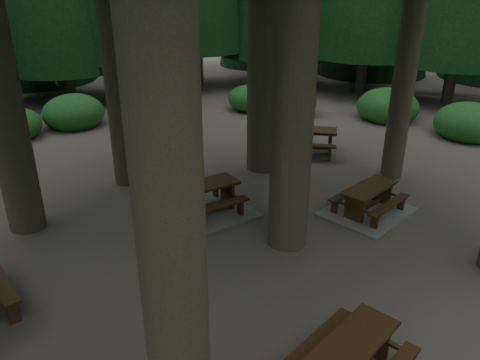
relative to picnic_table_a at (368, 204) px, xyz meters
name	(u,v)px	position (x,y,z in m)	size (l,w,h in m)	color
ground	(259,255)	(-3.30, -0.47, -0.23)	(80.00, 80.00, 0.00)	#4E453F
picnic_table_a	(368,204)	(0.00, 0.00, 0.00)	(2.50, 2.28, 0.70)	gray
picnic_table_c	(202,204)	(-3.64, 1.78, 0.04)	(2.49, 2.13, 0.78)	gray
picnic_table_d	(307,137)	(1.07, 4.21, 0.31)	(2.38, 2.31, 0.80)	#361C10
picnic_table_e	(351,354)	(-3.72, -3.91, 0.25)	(2.02, 1.83, 0.72)	#361C10
shrub_ring	(271,216)	(-2.59, 0.28, 0.17)	(23.86, 24.64, 1.49)	#1E5A20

